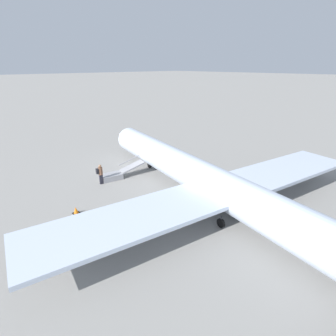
{
  "coord_description": "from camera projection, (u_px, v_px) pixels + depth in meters",
  "views": [
    {
      "loc": [
        -10.16,
        13.58,
        9.51
      ],
      "look_at": [
        4.06,
        -0.01,
        1.7
      ],
      "focal_mm": 28.0,
      "sensor_mm": 36.0,
      "label": 1
    }
  ],
  "objects": [
    {
      "name": "passenger",
      "position": [
        100.0,
        173.0,
        22.01
      ],
      "size": [
        0.39,
        0.56,
        1.74
      ],
      "rotation": [
        0.0,
        0.0,
        -1.77
      ],
      "color": "#23232D",
      "rests_on": "ground"
    },
    {
      "name": "boarding_stairs",
      "position": [
        116.0,
        175.0,
        23.31
      ],
      "size": [
        1.77,
        4.13,
        1.63
      ],
      "rotation": [
        0.0,
        0.0,
        -1.77
      ],
      "color": "#99999E",
      "rests_on": "ground"
    },
    {
      "name": "traffic_cone_near_stairs",
      "position": [
        76.0,
        211.0,
        17.85
      ],
      "size": [
        0.44,
        0.44,
        0.48
      ],
      "color": "black",
      "rests_on": "ground"
    },
    {
      "name": "ground_plane",
      "position": [
        206.0,
        205.0,
        19.06
      ],
      "size": [
        600.0,
        600.0,
        0.0
      ],
      "primitive_type": "plane",
      "color": "gray"
    },
    {
      "name": "airplane_main",
      "position": [
        217.0,
        186.0,
        17.62
      ],
      "size": [
        32.27,
        25.05,
        6.39
      ],
      "rotation": [
        0.0,
        0.0,
        -0.2
      ],
      "color": "silver",
      "rests_on": "ground"
    }
  ]
}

